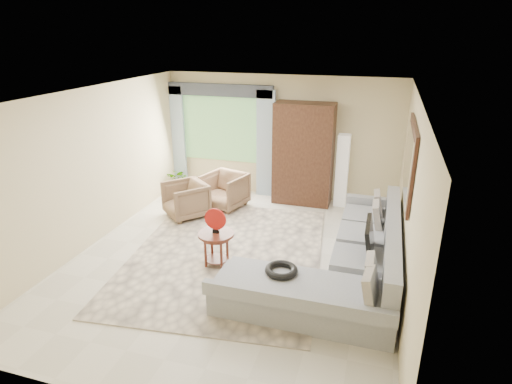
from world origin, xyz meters
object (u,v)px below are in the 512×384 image
(coffee_table, at_px, (216,248))
(armchair_right, at_px, (225,190))
(armchair_left, at_px, (186,200))
(floor_lamp, at_px, (342,171))
(armoire, at_px, (303,154))
(potted_plant, at_px, (179,180))
(sectional_sofa, at_px, (348,266))
(tv_screen, at_px, (370,239))

(coffee_table, height_order, armchair_right, armchair_right)
(armchair_left, bearing_deg, floor_lamp, 68.70)
(armchair_right, relative_size, armoire, 0.38)
(potted_plant, relative_size, floor_lamp, 0.36)
(sectional_sofa, xyz_separation_m, tv_screen, (0.27, 0.06, 0.44))
(tv_screen, distance_m, armchair_right, 3.65)
(coffee_table, relative_size, armchair_right, 0.70)
(armchair_left, relative_size, armchair_right, 0.97)
(potted_plant, bearing_deg, armoire, 4.02)
(armchair_right, xyz_separation_m, floor_lamp, (2.27, 0.80, 0.39))
(armchair_right, bearing_deg, sectional_sofa, -21.87)
(floor_lamp, bearing_deg, potted_plant, -175.92)
(floor_lamp, bearing_deg, armoire, -175.71)
(sectional_sofa, height_order, tv_screen, tv_screen)
(armchair_right, bearing_deg, armchair_left, -112.61)
(tv_screen, bearing_deg, armchair_right, 144.74)
(armchair_left, xyz_separation_m, armchair_right, (0.55, 0.67, 0.01))
(armchair_left, relative_size, armoire, 0.36)
(coffee_table, distance_m, armoire, 3.16)
(tv_screen, xyz_separation_m, floor_lamp, (-0.70, 2.89, 0.03))
(armchair_right, xyz_separation_m, armoire, (1.47, 0.74, 0.69))
(sectional_sofa, height_order, potted_plant, sectional_sofa)
(potted_plant, relative_size, armoire, 0.26)
(tv_screen, xyz_separation_m, armchair_right, (-2.97, 2.10, -0.36))
(armchair_right, bearing_deg, potted_plant, 174.42)
(sectional_sofa, relative_size, armchair_left, 4.54)
(armchair_right, bearing_deg, floor_lamp, 36.15)
(sectional_sofa, distance_m, armoire, 3.24)
(armchair_left, bearing_deg, potted_plant, 163.10)
(armchair_right, bearing_deg, tv_screen, -18.44)
(tv_screen, relative_size, armchair_left, 0.97)
(armchair_right, distance_m, armoire, 1.78)
(tv_screen, distance_m, floor_lamp, 2.98)
(sectional_sofa, relative_size, floor_lamp, 2.31)
(coffee_table, height_order, armchair_left, armchair_left)
(armchair_left, bearing_deg, coffee_table, -9.85)
(potted_plant, distance_m, floor_lamp, 3.62)
(armoire, height_order, floor_lamp, armoire)
(coffee_table, relative_size, potted_plant, 1.02)
(armchair_left, relative_size, floor_lamp, 0.51)
(tv_screen, xyz_separation_m, potted_plant, (-4.28, 2.64, -0.45))
(tv_screen, relative_size, coffee_table, 1.33)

